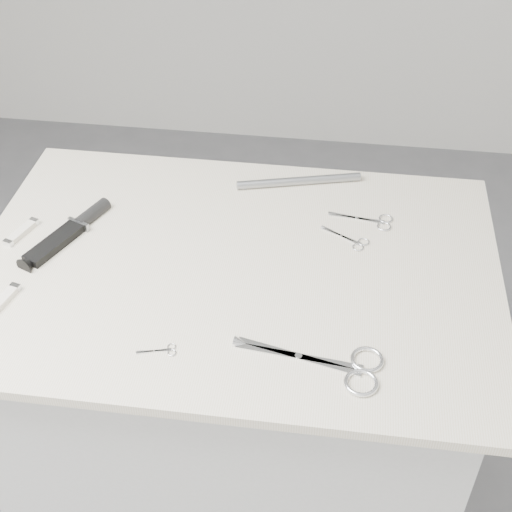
# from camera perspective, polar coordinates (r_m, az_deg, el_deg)

# --- Properties ---
(plinth) EXTENTS (0.90, 0.60, 0.90)m
(plinth) POSITION_cam_1_polar(r_m,az_deg,el_deg) (1.69, -1.44, -12.75)
(plinth) COLOR silver
(plinth) RESTS_ON ground
(display_board) EXTENTS (1.00, 0.70, 0.02)m
(display_board) POSITION_cam_1_polar(r_m,az_deg,el_deg) (1.35, -1.76, -1.00)
(display_board) COLOR beige
(display_board) RESTS_ON plinth
(large_shears) EXTENTS (0.25, 0.11, 0.01)m
(large_shears) POSITION_cam_1_polar(r_m,az_deg,el_deg) (1.17, 6.76, -8.71)
(large_shears) COLOR silver
(large_shears) RESTS_ON display_board
(embroidery_scissors_a) EXTENTS (0.13, 0.06, 0.00)m
(embroidery_scissors_a) POSITION_cam_1_polar(r_m,az_deg,el_deg) (1.47, 9.34, 2.80)
(embroidery_scissors_a) COLOR silver
(embroidery_scissors_a) RESTS_ON display_board
(embroidery_scissors_b) EXTENTS (0.10, 0.07, 0.00)m
(embroidery_scissors_b) POSITION_cam_1_polar(r_m,az_deg,el_deg) (1.41, 7.64, 1.25)
(embroidery_scissors_b) COLOR silver
(embroidery_scissors_b) RESTS_ON display_board
(tiny_scissors) EXTENTS (0.07, 0.03, 0.00)m
(tiny_scissors) POSITION_cam_1_polar(r_m,az_deg,el_deg) (1.20, -7.52, -7.51)
(tiny_scissors) COLOR silver
(tiny_scissors) RESTS_ON display_board
(sheathed_knife) EXTENTS (0.12, 0.22, 0.03)m
(sheathed_knife) POSITION_cam_1_polar(r_m,az_deg,el_deg) (1.46, -14.49, 2.07)
(sheathed_knife) COLOR black
(sheathed_knife) RESTS_ON display_board
(pocket_knife_a) EXTENTS (0.05, 0.09, 0.01)m
(pocket_knife_a) POSITION_cam_1_polar(r_m,az_deg,el_deg) (1.49, -18.25, 1.83)
(pocket_knife_a) COLOR white
(pocket_knife_a) RESTS_ON display_board
(pocket_knife_b) EXTENTS (0.04, 0.09, 0.01)m
(pocket_knife_b) POSITION_cam_1_polar(r_m,az_deg,el_deg) (1.34, -19.63, -3.40)
(pocket_knife_b) COLOR white
(pocket_knife_b) RESTS_ON display_board
(metal_rail) EXTENTS (0.27, 0.09, 0.02)m
(metal_rail) POSITION_cam_1_polar(r_m,az_deg,el_deg) (1.55, 3.46, 6.02)
(metal_rail) COLOR gray
(metal_rail) RESTS_ON display_board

